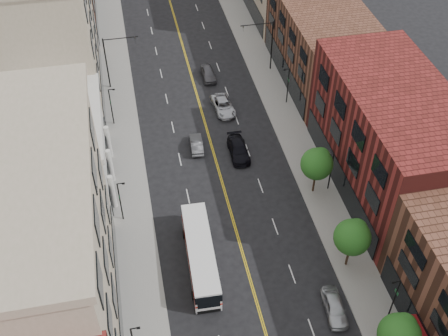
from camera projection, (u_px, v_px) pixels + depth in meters
sidewalk_left at (125, 149)px, 65.49m from camera, size 4.00×110.00×0.15m
sidewalk_right at (290, 127)px, 68.42m from camera, size 4.00×110.00×0.15m
bldg_l_tanoffice at (40, 259)px, 42.61m from camera, size 10.00×22.00×18.00m
bldg_l_white at (57, 154)px, 58.92m from camera, size 10.00×14.00×8.00m
bldg_l_far_a at (50, 32)px, 67.69m from camera, size 10.00×20.00×18.00m
bldg_r_mid at (391, 140)px, 57.53m from camera, size 10.00×22.00×12.00m
bldg_r_far_a at (323, 44)px, 73.26m from camera, size 10.00×20.00×10.00m
tree_r_1 at (400, 333)px, 43.41m from camera, size 3.40×3.40×5.59m
tree_r_2 at (353, 236)px, 50.57m from camera, size 3.40×3.40×5.59m
tree_r_3 at (318, 163)px, 57.74m from camera, size 3.40×3.40×5.59m
lamp_l_2 at (120, 200)px, 55.49m from camera, size 0.81×0.55×5.05m
lamp_l_3 at (111, 105)px, 66.96m from camera, size 0.81×0.55×5.05m
lamp_r_1 at (395, 296)px, 47.24m from camera, size 0.81×0.55×5.05m
lamp_r_2 at (331, 169)px, 58.71m from camera, size 0.81×0.55×5.05m
lamp_r_3 at (288, 84)px, 70.17m from camera, size 0.81×0.55×5.05m
signal_mast_left at (111, 57)px, 71.65m from camera, size 4.49×0.18×7.20m
signal_mast_right at (267, 40)px, 74.66m from camera, size 4.49×0.18×7.20m
city_bus at (200, 254)px, 52.21m from camera, size 2.93×10.96×2.80m
car_parked_far at (335, 307)px, 49.05m from camera, size 2.06×4.41×1.46m
car_lane_behind at (196, 144)px, 65.25m from camera, size 1.63×4.05×1.31m
car_lane_a at (238, 150)px, 64.39m from camera, size 2.11×5.10×1.47m
car_lane_b at (223, 106)px, 70.59m from camera, size 2.70×5.24×1.41m
car_lane_c at (208, 74)px, 75.87m from camera, size 1.76×4.28×1.45m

